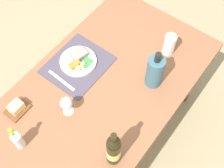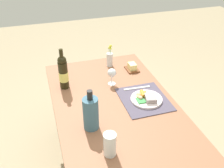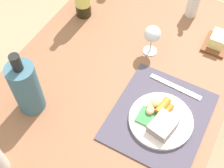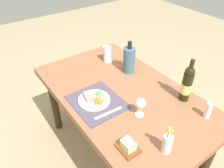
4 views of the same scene
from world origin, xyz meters
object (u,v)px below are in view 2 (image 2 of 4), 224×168
cooler_bottle (91,113)px  wine_bottle (63,72)px  knife (137,88)px  salt_shaker (63,68)px  dining_table (115,113)px  butter_dish (132,67)px  dinner_plate (146,98)px  wine_glass (112,73)px  flower_vase (110,59)px  water_tumbler (110,146)px

cooler_bottle → wine_bottle: bearing=10.3°
knife → salt_shaker: size_ratio=1.81×
dining_table → cooler_bottle: bearing=131.3°
cooler_bottle → butter_dish: bearing=-39.4°
cooler_bottle → dinner_plate: bearing=-70.2°
dining_table → dinner_plate: bearing=-98.0°
dining_table → wine_glass: bearing=-12.0°
knife → salt_shaker: (0.40, 0.51, 0.05)m
salt_shaker → butter_dish: salt_shaker is taller
cooler_bottle → flower_vase: 0.83m
cooler_bottle → wine_bottle: size_ratio=0.86×
dining_table → dinner_plate: (-0.03, -0.23, 0.11)m
dinner_plate → salt_shaker: size_ratio=1.96×
wine_bottle → wine_glass: bearing=-99.7°
dining_table → knife: knife is taller
water_tumbler → salt_shaker: water_tumbler is taller
salt_shaker → wine_glass: wine_glass is taller
wine_bottle → flower_vase: wine_bottle is taller
cooler_bottle → flower_vase: size_ratio=1.38×
cooler_bottle → wine_bottle: wine_bottle is taller
dinner_plate → knife: size_ratio=1.09×
dining_table → salt_shaker: 0.62m
salt_shaker → flower_vase: 0.42m
dinner_plate → salt_shaker: 0.77m
dining_table → flower_vase: 0.60m
salt_shaker → flower_vase: (0.03, -0.42, 0.01)m
dinner_plate → wine_glass: size_ratio=1.67×
water_tumbler → wine_bottle: (0.76, 0.14, 0.07)m
wine_glass → wine_bottle: 0.37m
knife → butter_dish: size_ratio=1.63×
water_tumbler → knife: bearing=-34.3°
butter_dish → flower_vase: 0.22m
dinner_plate → knife: dinner_plate is taller
butter_dish → water_tumbler: bearing=152.0°
dining_table → wine_glass: 0.32m
wine_glass → cooler_bottle: bearing=148.9°
knife → water_tumbler: water_tumbler is taller
butter_dish → wine_bottle: (-0.10, 0.60, 0.11)m
knife → flower_vase: bearing=15.4°
wine_bottle → water_tumbler: bearing=-169.5°
wine_glass → butter_dish: bearing=-54.6°
salt_shaker → cooler_bottle: 0.73m
dinner_plate → knife: (0.17, 0.01, -0.01)m
flower_vase → cooler_bottle: bearing=155.3°
water_tumbler → flower_vase: flower_vase is taller
wine_bottle → dinner_plate: bearing=-123.4°
dining_table → flower_vase: (0.56, -0.13, 0.16)m
dinner_plate → wine_glass: (0.29, 0.17, 0.08)m
cooler_bottle → flower_vase: cooler_bottle is taller
dinner_plate → wine_bottle: (0.36, 0.54, 0.11)m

